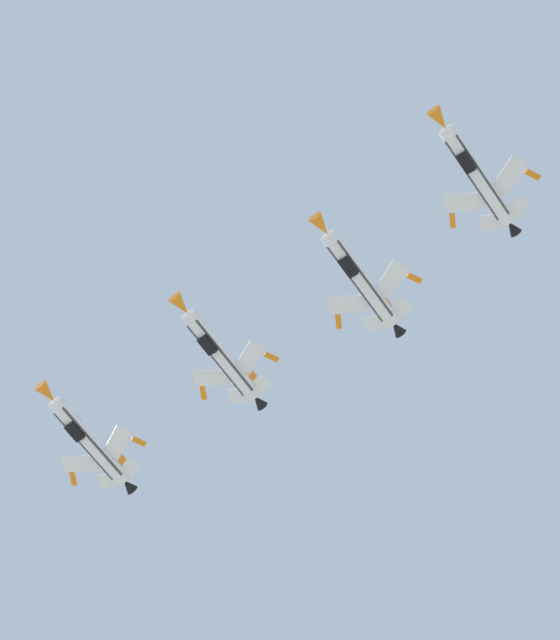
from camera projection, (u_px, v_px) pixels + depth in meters
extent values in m
cylinder|color=white|center=(477.00, 176.00, 126.42)|extent=(12.09, 4.11, 1.70)
cube|color=#383D47|center=(477.00, 178.00, 126.02)|extent=(10.17, 3.51, 0.63)
cone|color=orange|center=(439.00, 119.00, 124.11)|extent=(2.67, 2.02, 1.56)
cone|color=black|center=(512.00, 227.00, 128.61)|extent=(1.84, 1.66, 1.36)
ellipsoid|color=#192333|center=(464.00, 153.00, 126.12)|extent=(3.39, 1.89, 1.26)
cube|color=black|center=(466.00, 162.00, 125.02)|extent=(2.40, 1.64, 1.00)
cube|color=white|center=(509.00, 176.00, 125.93)|extent=(2.99, 4.54, 0.87)
cube|color=orange|center=(533.00, 175.00, 125.51)|extent=(1.70, 1.01, 0.33)
cube|color=white|center=(464.00, 202.00, 127.88)|extent=(4.13, 4.43, 0.87)
cube|color=orange|center=(453.00, 221.00, 129.03)|extent=(1.60, 1.48, 0.33)
cube|color=white|center=(517.00, 207.00, 127.51)|extent=(2.06, 2.46, 0.51)
cube|color=white|center=(491.00, 222.00, 128.65)|extent=(2.63, 2.77, 0.51)
cube|color=orange|center=(502.00, 206.00, 129.55)|extent=(2.67, 1.13, 2.60)
cylinder|color=white|center=(361.00, 279.00, 128.37)|extent=(12.09, 4.11, 1.70)
cube|color=#383D47|center=(360.00, 281.00, 127.96)|extent=(10.17, 3.51, 0.60)
cone|color=orange|center=(321.00, 225.00, 126.05)|extent=(2.67, 2.02, 1.56)
cone|color=black|center=(397.00, 328.00, 130.55)|extent=(1.84, 1.66, 1.36)
ellipsoid|color=#192333|center=(347.00, 257.00, 128.07)|extent=(3.39, 1.87, 1.24)
cube|color=black|center=(348.00, 266.00, 126.96)|extent=(2.40, 1.63, 0.99)
cube|color=white|center=(391.00, 280.00, 127.92)|extent=(2.99, 4.55, 0.78)
cube|color=orange|center=(414.00, 278.00, 127.53)|extent=(1.70, 1.01, 0.32)
cube|color=white|center=(349.00, 304.00, 129.78)|extent=(4.14, 4.43, 0.78)
cube|color=orange|center=(338.00, 322.00, 130.89)|extent=(1.60, 1.47, 0.32)
cube|color=white|center=(400.00, 309.00, 129.48)|extent=(2.06, 2.47, 0.46)
cube|color=white|center=(376.00, 323.00, 130.56)|extent=(2.64, 2.77, 0.46)
cube|color=orange|center=(387.00, 306.00, 131.51)|extent=(2.66, 1.08, 2.60)
cylinder|color=white|center=(221.00, 355.00, 133.47)|extent=(12.09, 4.11, 1.70)
cube|color=#383D47|center=(220.00, 358.00, 133.07)|extent=(10.17, 3.52, 0.72)
cone|color=orange|center=(181.00, 305.00, 131.15)|extent=(2.67, 2.02, 1.56)
cone|color=black|center=(258.00, 401.00, 135.65)|extent=(1.84, 1.66, 1.36)
ellipsoid|color=#192333|center=(208.00, 334.00, 133.15)|extent=(3.40, 1.94, 1.32)
cube|color=black|center=(208.00, 344.00, 132.09)|extent=(2.41, 1.68, 1.07)
cube|color=white|center=(250.00, 357.00, 132.82)|extent=(2.98, 4.50, 1.14)
cube|color=orange|center=(271.00, 357.00, 132.28)|extent=(1.70, 1.02, 0.36)
cube|color=white|center=(212.00, 377.00, 135.08)|extent=(4.11, 4.40, 1.14)
cube|color=orange|center=(203.00, 393.00, 136.34)|extent=(1.61, 1.48, 0.36)
cube|color=white|center=(260.00, 384.00, 134.46)|extent=(2.06, 2.45, 0.65)
cube|color=white|center=(238.00, 396.00, 135.78)|extent=(2.62, 2.76, 0.65)
cube|color=orange|center=(251.00, 379.00, 136.54)|extent=(2.70, 1.30, 2.58)
cylinder|color=white|center=(89.00, 441.00, 134.99)|extent=(12.09, 4.11, 1.70)
cube|color=#383D47|center=(88.00, 444.00, 134.58)|extent=(10.17, 3.51, 0.59)
cone|color=orange|center=(47.00, 393.00, 132.67)|extent=(2.67, 2.02, 1.56)
cone|color=black|center=(128.00, 485.00, 137.17)|extent=(1.84, 1.66, 1.36)
ellipsoid|color=#192333|center=(76.00, 421.00, 134.69)|extent=(3.39, 1.87, 1.24)
cube|color=black|center=(75.00, 431.00, 133.58)|extent=(2.40, 1.63, 0.98)
cube|color=white|center=(117.00, 443.00, 134.55)|extent=(3.00, 4.55, 0.77)
cube|color=orange|center=(139.00, 441.00, 134.16)|extent=(1.70, 1.01, 0.31)
cube|color=white|center=(81.00, 463.00, 136.39)|extent=(4.14, 4.43, 0.77)
cube|color=orange|center=(73.00, 479.00, 137.50)|extent=(1.60, 1.47, 0.31)
cube|color=white|center=(129.00, 469.00, 136.10)|extent=(2.06, 2.47, 0.46)
cube|color=white|center=(108.00, 481.00, 137.18)|extent=(2.64, 2.77, 0.46)
cube|color=orange|center=(121.00, 463.00, 138.13)|extent=(2.66, 1.07, 2.60)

